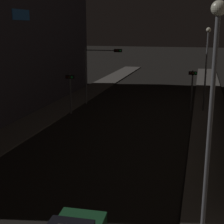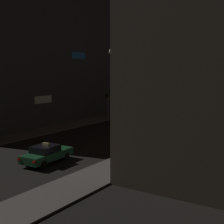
{
  "view_description": "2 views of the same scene",
  "coord_description": "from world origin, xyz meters",
  "views": [
    {
      "loc": [
        6.19,
        1.83,
        7.96
      ],
      "look_at": [
        -0.21,
        26.0,
        1.65
      ],
      "focal_mm": 53.52,
      "sensor_mm": 36.0,
      "label": 1
    },
    {
      "loc": [
        20.41,
        -7.31,
        7.37
      ],
      "look_at": [
        1.95,
        20.51,
        2.94
      ],
      "focal_mm": 53.3,
      "sensor_mm": 36.0,
      "label": 2
    }
  ],
  "objects": [
    {
      "name": "taxi",
      "position": [
        2.21,
        10.88,
        0.74
      ],
      "size": [
        2.04,
        4.54,
        1.62
      ],
      "color": "#1E512D",
      "rests_on": "ground_plane"
    },
    {
      "name": "traffic_light_overhead",
      "position": [
        -4.12,
        35.21,
        4.25
      ],
      "size": [
        3.98,
        0.41,
        5.98
      ],
      "color": "slate",
      "rests_on": "ground_plane"
    },
    {
      "name": "sidewalk_left",
      "position": [
        -7.41,
        34.18,
        0.06
      ],
      "size": [
        3.27,
        72.37,
        0.12
      ],
      "primitive_type": "cube",
      "color": "#5B5651",
      "rests_on": "ground_plane"
    },
    {
      "name": "sidewalk_right",
      "position": [
        7.41,
        34.18,
        0.06
      ],
      "size": [
        3.27,
        72.37,
        0.12
      ],
      "primitive_type": "cube",
      "color": "#5B5651",
      "rests_on": "ground_plane"
    },
    {
      "name": "street_lamp_far_block",
      "position": [
        6.71,
        34.71,
        5.15
      ],
      "size": [
        0.45,
        0.45,
        7.9
      ],
      "color": "slate",
      "rests_on": "sidewalk_right"
    },
    {
      "name": "traffic_light_right_kerb",
      "position": [
        5.52,
        34.88,
        2.83
      ],
      "size": [
        0.8,
        0.41,
        3.98
      ],
      "color": "slate",
      "rests_on": "ground_plane"
    },
    {
      "name": "traffic_light_left_kerb",
      "position": [
        -5.52,
        30.71,
        2.71
      ],
      "size": [
        0.8,
        0.42,
        3.79
      ],
      "color": "slate",
      "rests_on": "ground_plane"
    },
    {
      "name": "building_facade_left",
      "position": [
        -15.03,
        28.65,
        9.85
      ],
      "size": [
        12.05,
        34.36,
        19.71
      ],
      "color": "#3D3842",
      "rests_on": "ground_plane"
    },
    {
      "name": "street_lamp_near_block",
      "position": [
        6.64,
        13.48,
        5.85
      ],
      "size": [
        0.5,
        0.5,
        8.71
      ],
      "color": "slate",
      "rests_on": "sidewalk_right"
    }
  ]
}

